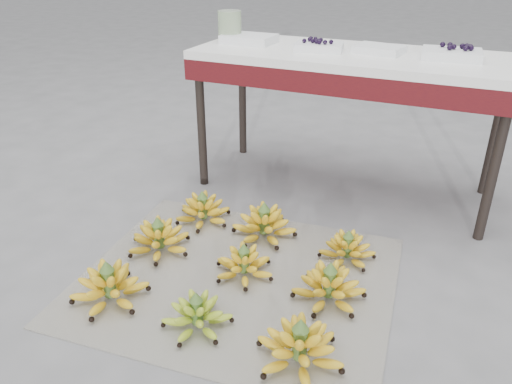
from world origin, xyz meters
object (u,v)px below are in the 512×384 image
at_px(tray_left, 319,46).
at_px(tray_right, 379,49).
at_px(newspaper_mat, 237,279).
at_px(tray_far_left, 249,39).
at_px(bunch_back_right, 347,249).
at_px(bunch_mid_right, 329,287).
at_px(vendor_table, 351,69).
at_px(tray_far_right, 452,54).
at_px(bunch_back_left, 203,211).
at_px(bunch_front_left, 109,286).
at_px(bunch_back_center, 264,225).
at_px(bunch_front_right, 300,347).
at_px(bunch_mid_center, 244,264).
at_px(bunch_front_center, 197,315).
at_px(bunch_mid_left, 159,239).
at_px(glass_jar, 230,26).

xyz_separation_m(tray_left, tray_right, (0.29, 0.06, -0.00)).
distance_m(newspaper_mat, tray_far_left, 1.35).
bearing_deg(bunch_back_right, bunch_mid_right, -103.68).
distance_m(vendor_table, tray_far_right, 0.48).
height_order(bunch_back_left, tray_far_right, tray_far_right).
bearing_deg(bunch_front_left, tray_far_right, 36.84).
relative_size(bunch_back_center, tray_left, 1.27).
relative_size(bunch_front_right, bunch_mid_center, 1.40).
height_order(bunch_front_right, bunch_mid_right, bunch_front_right).
height_order(bunch_mid_center, bunch_mid_right, bunch_mid_right).
relative_size(bunch_front_center, bunch_mid_right, 0.95).
xyz_separation_m(bunch_front_center, tray_far_left, (-0.41, 1.34, 0.72)).
xyz_separation_m(bunch_front_right, bunch_back_left, (-0.75, 0.69, -0.00)).
relative_size(bunch_front_center, bunch_back_center, 0.82).
bearing_deg(bunch_mid_left, tray_far_right, 66.17).
bearing_deg(bunch_back_center, bunch_mid_left, -134.37).
relative_size(bunch_front_center, tray_far_left, 0.99).
height_order(bunch_front_left, bunch_mid_right, bunch_front_left).
height_order(bunch_back_left, tray_far_left, tray_far_left).
bearing_deg(tray_left, bunch_mid_center, -88.92).
xyz_separation_m(bunch_front_left, tray_far_right, (1.02, 1.36, 0.71)).
relative_size(bunch_front_right, vendor_table, 0.24).
xyz_separation_m(vendor_table, tray_far_right, (0.47, 0.03, 0.11)).
bearing_deg(bunch_front_left, bunch_mid_left, 76.76).
bearing_deg(bunch_back_right, bunch_mid_left, -175.64).
bearing_deg(bunch_back_right, bunch_back_center, 161.17).
distance_m(bunch_mid_left, bunch_mid_center, 0.42).
bearing_deg(bunch_front_left, bunch_front_center, -15.94).
bearing_deg(newspaper_mat, vendor_table, 81.01).
bearing_deg(bunch_mid_left, bunch_front_center, -19.68).
bearing_deg(tray_left, vendor_table, 11.21).
bearing_deg(bunch_back_left, bunch_front_center, -44.61).
distance_m(newspaper_mat, bunch_mid_left, 0.42).
bearing_deg(bunch_front_right, tray_far_right, 98.05).
height_order(bunch_mid_center, bunch_back_left, bunch_back_left).
bearing_deg(bunch_back_left, tray_far_right, 52.28).
bearing_deg(glass_jar, newspaper_mat, -62.79).
bearing_deg(bunch_back_center, bunch_mid_center, -74.71).
distance_m(bunch_back_center, tray_far_right, 1.19).
bearing_deg(newspaper_mat, bunch_front_center, -91.05).
bearing_deg(tray_far_left, bunch_mid_left, -89.90).
xyz_separation_m(bunch_front_center, bunch_mid_left, (-0.40, 0.36, 0.01)).
relative_size(bunch_mid_left, vendor_table, 0.23).
xyz_separation_m(bunch_back_right, vendor_table, (-0.22, 0.69, 0.61)).
bearing_deg(bunch_front_center, bunch_front_right, -6.86).
height_order(bunch_mid_left, vendor_table, vendor_table).
height_order(bunch_front_center, tray_right, tray_right).
relative_size(bunch_front_center, vendor_table, 0.17).
distance_m(bunch_front_right, vendor_table, 1.48).
xyz_separation_m(bunch_mid_left, bunch_back_left, (0.05, 0.31, -0.00)).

